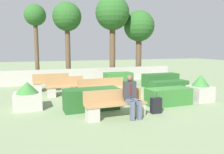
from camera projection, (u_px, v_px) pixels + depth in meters
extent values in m
plane|color=gray|center=(125.00, 98.00, 9.51)|extent=(60.00, 60.00, 0.00)
cube|color=#ADA89E|center=(93.00, 75.00, 14.28)|extent=(11.40, 0.30, 0.88)
cube|color=#A37A4C|center=(116.00, 104.00, 6.81)|extent=(1.98, 0.44, 0.05)
cube|color=#A37A4C|center=(113.00, 95.00, 7.01)|extent=(1.98, 0.04, 0.40)
cube|color=#ADA89E|center=(92.00, 114.00, 6.58)|extent=(0.36, 0.40, 0.41)
cube|color=#ADA89E|center=(138.00, 109.00, 7.11)|extent=(0.36, 0.40, 0.41)
cube|color=#A37A4C|center=(66.00, 86.00, 9.97)|extent=(1.74, 0.44, 0.05)
cube|color=#A37A4C|center=(65.00, 81.00, 10.17)|extent=(1.74, 0.04, 0.40)
cube|color=#ADA89E|center=(51.00, 92.00, 9.78)|extent=(0.36, 0.40, 0.41)
cube|color=#ADA89E|center=(79.00, 90.00, 10.22)|extent=(0.36, 0.40, 0.41)
cube|color=#A37A4C|center=(103.00, 89.00, 9.40)|extent=(2.10, 0.44, 0.05)
cube|color=#A37A4C|center=(101.00, 83.00, 9.60)|extent=(2.10, 0.04, 0.40)
cube|color=#ADA89E|center=(84.00, 95.00, 9.15)|extent=(0.36, 0.40, 0.41)
cube|color=#ADA89E|center=(120.00, 93.00, 9.72)|extent=(0.36, 0.40, 0.41)
cube|color=#A37A4C|center=(52.00, 82.00, 11.12)|extent=(1.82, 0.44, 0.05)
cube|color=#A37A4C|center=(51.00, 78.00, 11.32)|extent=(1.82, 0.04, 0.40)
cube|color=#ADA89E|center=(38.00, 88.00, 10.92)|extent=(0.36, 0.40, 0.41)
cube|color=#ADA89E|center=(65.00, 86.00, 11.39)|extent=(0.36, 0.40, 0.41)
cube|color=#515B70|center=(130.00, 102.00, 6.73)|extent=(0.14, 0.46, 0.13)
cube|color=#515B70|center=(136.00, 101.00, 6.80)|extent=(0.14, 0.46, 0.13)
cube|color=#515B70|center=(132.00, 111.00, 6.54)|extent=(0.11, 0.11, 0.59)
cube|color=#515B70|center=(139.00, 110.00, 6.63)|extent=(0.11, 0.11, 0.59)
cube|color=#333338|center=(129.00, 90.00, 6.95)|extent=(0.38, 0.22, 0.54)
sphere|color=brown|center=(130.00, 78.00, 6.88)|extent=(0.20, 0.20, 0.20)
cube|color=maroon|center=(131.00, 90.00, 6.84)|extent=(0.06, 0.01, 0.35)
cube|color=#33702D|center=(118.00, 79.00, 12.75)|extent=(1.60, 0.85, 0.77)
cube|color=#235623|center=(91.00, 99.00, 7.74)|extent=(1.94, 0.73, 0.76)
cube|color=#235623|center=(160.00, 80.00, 12.52)|extent=(2.07, 0.74, 0.73)
cube|color=#33702D|center=(168.00, 96.00, 8.43)|extent=(1.74, 0.75, 0.65)
cube|color=#235623|center=(169.00, 87.00, 10.81)|extent=(1.90, 0.67, 0.57)
cube|color=#ADA89E|center=(200.00, 93.00, 9.04)|extent=(0.84, 0.84, 0.62)
cone|color=#387533|center=(201.00, 80.00, 8.97)|extent=(0.72, 0.72, 0.47)
cube|color=#ADA89E|center=(28.00, 101.00, 7.86)|extent=(0.96, 0.96, 0.57)
cone|color=#387533|center=(27.00, 87.00, 7.79)|extent=(0.79, 0.79, 0.41)
cube|color=black|center=(156.00, 105.00, 7.31)|extent=(0.36, 0.19, 0.53)
cylinder|color=#333338|center=(156.00, 95.00, 7.27)|extent=(0.02, 0.02, 0.20)
cylinder|color=brown|center=(37.00, 53.00, 13.46)|extent=(0.25, 0.25, 3.81)
sphere|color=#285B23|center=(35.00, 15.00, 13.16)|extent=(1.29, 1.29, 1.29)
cylinder|color=brown|center=(68.00, 53.00, 14.42)|extent=(0.33, 0.33, 3.70)
sphere|color=#285B23|center=(67.00, 17.00, 14.11)|extent=(1.86, 1.86, 1.86)
cylinder|color=brown|center=(112.00, 51.00, 15.20)|extent=(0.40, 0.40, 3.93)
sphere|color=#285B23|center=(112.00, 13.00, 14.86)|extent=(2.32, 2.32, 2.32)
cylinder|color=brown|center=(139.00, 56.00, 16.23)|extent=(0.41, 0.41, 3.18)
sphere|color=#285B23|center=(139.00, 26.00, 15.94)|extent=(2.24, 2.24, 2.24)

